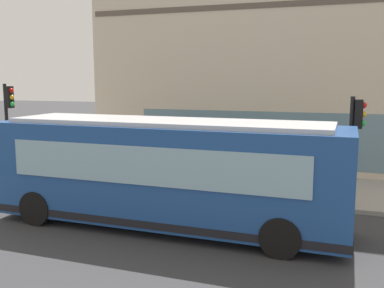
{
  "coord_description": "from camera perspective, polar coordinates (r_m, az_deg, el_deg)",
  "views": [
    {
      "loc": [
        -11.54,
        -2.7,
        4.19
      ],
      "look_at": [
        1.72,
        1.8,
        2.11
      ],
      "focal_mm": 40.9,
      "sensor_mm": 36.0,
      "label": 1
    }
  ],
  "objects": [
    {
      "name": "ground",
      "position": [
        12.57,
        5.37,
        -11.04
      ],
      "size": [
        120.0,
        120.0,
        0.0
      ],
      "primitive_type": "plane",
      "color": "#38383A"
    },
    {
      "name": "sidewalk_curb",
      "position": [
        17.22,
        9.23,
        -5.47
      ],
      "size": [
        4.74,
        40.0,
        0.15
      ],
      "primitive_type": "cube",
      "color": "#9E9991",
      "rests_on": "ground"
    },
    {
      "name": "building_corner",
      "position": [
        22.4,
        12.11,
        14.41
      ],
      "size": [
        6.51,
        17.49,
        13.18
      ],
      "color": "beige",
      "rests_on": "ground"
    },
    {
      "name": "city_bus_nearside",
      "position": [
        12.39,
        -3.42,
        -3.83
      ],
      "size": [
        2.75,
        10.09,
        3.07
      ],
      "color": "#1E478C",
      "rests_on": "ground"
    },
    {
      "name": "traffic_light_near_corner",
      "position": [
        14.63,
        20.55,
        1.68
      ],
      "size": [
        0.32,
        0.49,
        3.51
      ],
      "color": "black",
      "rests_on": "sidewalk_curb"
    },
    {
      "name": "traffic_light_down_block",
      "position": [
        19.76,
        -22.8,
        3.87
      ],
      "size": [
        0.32,
        0.49,
        3.85
      ],
      "color": "black",
      "rests_on": "sidewalk_curb"
    },
    {
      "name": "fire_hydrant",
      "position": [
        15.61,
        10.5,
        -5.3
      ],
      "size": [
        0.35,
        0.35,
        0.74
      ],
      "color": "yellow",
      "rests_on": "sidewalk_curb"
    },
    {
      "name": "pedestrian_walking_along_curb",
      "position": [
        18.02,
        -5.83,
        -1.16
      ],
      "size": [
        0.32,
        0.32,
        1.8
      ],
      "color": "#3359A5",
      "rests_on": "sidewalk_curb"
    },
    {
      "name": "pedestrian_by_light_pole",
      "position": [
        16.51,
        9.83,
        -2.44
      ],
      "size": [
        0.32,
        0.32,
        1.66
      ],
      "color": "gold",
      "rests_on": "sidewalk_curb"
    },
    {
      "name": "newspaper_vending_box",
      "position": [
        18.16,
        10.42,
        -3.07
      ],
      "size": [
        0.44,
        0.43,
        0.9
      ],
      "color": "#197233",
      "rests_on": "sidewalk_curb"
    }
  ]
}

